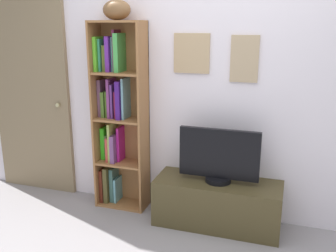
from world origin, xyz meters
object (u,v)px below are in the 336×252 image
bookshelf (117,117)px  tv_stand (217,203)px  football (117,10)px  television (219,157)px  door (32,99)px

bookshelf → tv_stand: 1.21m
football → television: size_ratio=0.39×
door → bookshelf: bearing=-4.0°
bookshelf → football: (0.05, -0.03, 0.96)m
bookshelf → door: (-1.00, 0.07, 0.10)m
television → tv_stand: bearing=-90.0°
football → television: football is taller
bookshelf → television: bookshelf is taller
bookshelf → tv_stand: size_ratio=1.61×
bookshelf → door: size_ratio=0.89×
football → tv_stand: bearing=-5.3°
television → door: 2.03m
bookshelf → football: football is taller
football → door: 1.36m
bookshelf → door: door is taller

